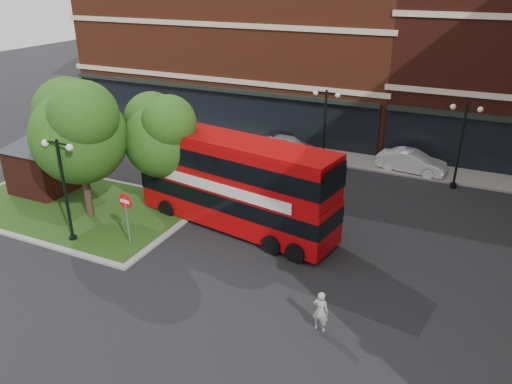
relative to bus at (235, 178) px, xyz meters
The scene contains 15 objects.
ground 5.54m from the bus, 97.87° to the right, with size 120.00×120.00×0.00m, color black.
pavement_far 11.95m from the bus, 93.29° to the left, with size 44.00×3.00×0.12m, color slate.
terrace_far_left 21.48m from the bus, 114.35° to the left, with size 26.00×12.00×14.00m, color maroon.
traffic_island 9.22m from the bus, 168.00° to the right, with size 12.60×7.60×0.15m.
kiosk 11.70m from the bus, behind, with size 6.51×6.51×3.60m.
tree_island_west 7.92m from the bus, 162.67° to the right, with size 5.40×4.71×7.21m.
tree_island_east 4.56m from the bus, behind, with size 4.46×3.90×6.29m.
lamp_island 7.72m from the bus, 143.04° to the right, with size 1.72×0.36×5.00m.
lamp_far_left 9.75m from the bus, 82.16° to the left, with size 1.72×0.36×5.00m.
lamp_far_right 13.43m from the bus, 45.99° to the left, with size 1.72×0.36×5.00m.
bus is the anchor object (origin of this frame).
woman 8.69m from the bus, 42.25° to the right, with size 0.57×0.38×1.58m, color gray.
car_silver 11.45m from the bus, 98.46° to the left, with size 1.51×3.75×1.28m, color #9D9EA4.
car_white 13.13m from the bus, 59.16° to the left, with size 1.47×4.20×1.39m, color white.
no_entry_sign 5.23m from the bus, 133.09° to the right, with size 0.72×0.12×2.61m.
Camera 1 is at (10.95, -14.64, 11.62)m, focal length 35.00 mm.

